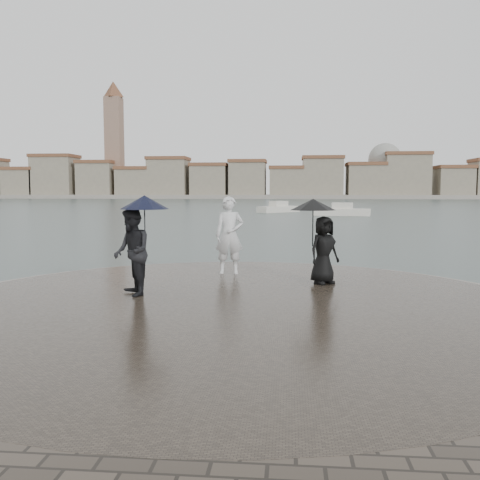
# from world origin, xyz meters

# --- Properties ---
(ground) EXTENTS (400.00, 400.00, 0.00)m
(ground) POSITION_xyz_m (0.00, 0.00, 0.00)
(ground) COLOR #2B3835
(ground) RESTS_ON ground
(kerb_ring) EXTENTS (12.50, 12.50, 0.32)m
(kerb_ring) POSITION_xyz_m (0.00, 3.50, 0.16)
(kerb_ring) COLOR gray
(kerb_ring) RESTS_ON ground
(quay_tip) EXTENTS (11.90, 11.90, 0.36)m
(quay_tip) POSITION_xyz_m (0.00, 3.50, 0.18)
(quay_tip) COLOR #2D261E
(quay_tip) RESTS_ON ground
(statue) EXTENTS (0.77, 0.54, 1.99)m
(statue) POSITION_xyz_m (-0.49, 7.12, 1.35)
(statue) COLOR silver
(statue) RESTS_ON quay_tip
(visitor_left) EXTENTS (1.26, 1.14, 2.04)m
(visitor_left) POSITION_xyz_m (-2.09, 4.10, 1.47)
(visitor_left) COLOR black
(visitor_left) RESTS_ON quay_tip
(visitor_right) EXTENTS (1.24, 1.07, 1.95)m
(visitor_right) POSITION_xyz_m (1.75, 5.86, 1.49)
(visitor_right) COLOR black
(visitor_right) RESTS_ON quay_tip
(far_skyline) EXTENTS (260.00, 20.00, 37.00)m
(far_skyline) POSITION_xyz_m (-6.29, 160.71, 5.61)
(far_skyline) COLOR gray
(far_skyline) RESTS_ON ground
(boats) EXTENTS (30.94, 15.12, 1.50)m
(boats) POSITION_xyz_m (10.52, 49.31, 0.38)
(boats) COLOR silver
(boats) RESTS_ON ground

